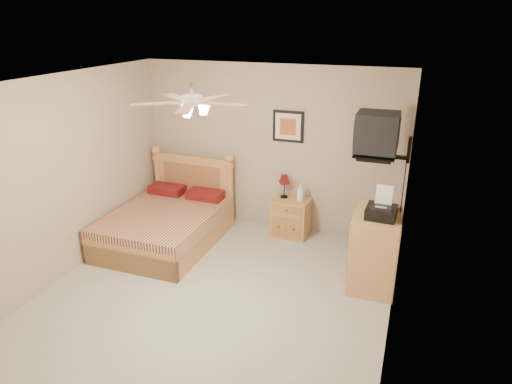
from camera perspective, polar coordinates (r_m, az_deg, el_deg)
floor at (r=5.51m, az=-5.77°, el=-13.44°), size 4.50×4.50×0.00m
ceiling at (r=4.58m, az=-6.94°, el=13.23°), size 4.00×4.50×0.04m
wall_back at (r=6.89m, az=1.85°, el=5.41°), size 4.00×0.04×2.50m
wall_front at (r=3.30m, az=-24.08°, el=-15.47°), size 4.00×0.04×2.50m
wall_left at (r=6.02m, az=-23.71°, el=1.22°), size 0.04×4.50×2.50m
wall_right at (r=4.47m, az=17.53°, el=-4.62°), size 0.04×4.50×2.50m
bed at (r=6.63m, az=-11.53°, el=-1.69°), size 1.41×1.84×1.19m
nightstand at (r=6.89m, az=4.35°, el=-3.17°), size 0.55×0.42×0.58m
table_lamp at (r=6.80m, az=3.56°, el=0.75°), size 0.23×0.23×0.35m
lotion_bottle at (r=6.70m, az=5.57°, el=-0.03°), size 0.13×0.13×0.27m
framed_picture at (r=6.71m, az=4.05°, el=8.19°), size 0.46×0.04×0.46m
dresser at (r=5.76m, az=14.60°, el=-6.98°), size 0.57×0.80×0.94m
fax_machine at (r=5.41m, az=15.50°, el=-1.38°), size 0.36×0.38×0.36m
magazine_lower at (r=5.78m, az=15.24°, el=-1.72°), size 0.20×0.25×0.02m
magazine_upper at (r=5.79m, az=15.49°, el=-1.45°), size 0.28×0.32×0.02m
wall_tv at (r=5.57m, az=16.40°, el=6.69°), size 0.56×0.46×0.58m
ceiling_fan at (r=4.43m, az=-8.02°, el=11.07°), size 1.14×1.14×0.28m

